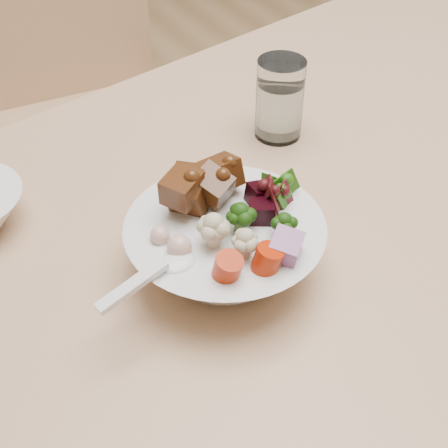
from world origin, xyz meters
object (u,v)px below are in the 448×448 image
object	(u,v)px
dining_table	(334,228)
food_bowl	(226,242)
chair_far	(67,104)
water_glass	(279,102)

from	to	relation	value
dining_table	food_bowl	world-z (taller)	food_bowl
dining_table	food_bowl	size ratio (longest dim) A/B	7.52
dining_table	chair_far	bearing A→B (deg)	94.54
dining_table	water_glass	distance (m)	0.19
chair_far	water_glass	size ratio (longest dim) A/B	8.50
chair_far	food_bowl	world-z (taller)	chair_far
food_bowl	water_glass	world-z (taller)	food_bowl
chair_far	dining_table	bearing A→B (deg)	-70.21
chair_far	food_bowl	size ratio (longest dim) A/B	4.51
chair_far	water_glass	xyz separation A→B (m)	(0.17, -0.48, 0.20)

